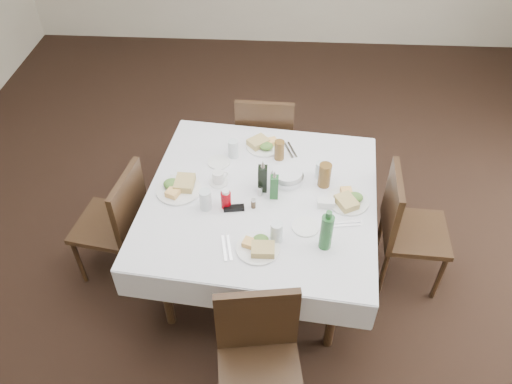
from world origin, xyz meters
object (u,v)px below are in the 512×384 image
Objects in this scene: chair_east at (404,223)px; water_n at (233,149)px; chair_south at (259,355)px; oil_cruet_green at (274,186)px; chair_west at (119,219)px; dining_table at (261,203)px; water_s at (276,232)px; coffee_mug at (219,178)px; green_bottle at (326,232)px; chair_north at (265,138)px; bread_basket at (287,176)px; water_w at (205,200)px; oil_cruet_dark at (263,178)px; ketchup_bottle at (226,199)px; water_e at (320,170)px.

water_n is (-1.17, 0.35, 0.30)m from chair_east.
oil_cruet_green reaches higher than chair_south.
chair_south is 1.02× the size of chair_west.
water_s is at bearing -73.71° from dining_table.
water_s is 1.06× the size of coffee_mug.
chair_south is 0.76m from green_bottle.
water_s is at bearing 83.67° from chair_south.
bread_basket is at bearing -76.73° from chair_north.
oil_cruet_green is at bearing -116.36° from bread_basket.
oil_cruet_dark is (0.34, 0.18, 0.04)m from water_w.
ketchup_bottle is (0.75, -0.08, 0.31)m from chair_west.
coffee_mug is (-1.24, 0.07, 0.28)m from chair_east.
chair_south is at bearing -88.15° from oil_cruet_dark.
water_n reaches higher than coffee_mug.
dining_table is at bearing 173.85° from oil_cruet_green.
oil_cruet_dark is at bearing 81.76° from dining_table.
oil_cruet_dark is at bearing -88.74° from chair_north.
ketchup_bottle is (-0.21, -0.12, 0.14)m from dining_table.
water_n is at bearing 126.76° from oil_cruet_green.
coffee_mug is (-0.28, 0.11, 0.11)m from dining_table.
chair_east reaches higher than water_s.
chair_north is 1.32m from water_s.
chair_north is at bearing 138.01° from chair_east.
water_w is at bearing 159.43° from green_bottle.
water_w is at bearing -8.82° from chair_west.
oil_cruet_green is at bearing -6.15° from dining_table.
oil_cruet_green reaches higher than water_w.
water_e is at bearing 8.64° from coffee_mug.
chair_south is at bearing -73.45° from coffee_mug.
green_bottle is (0.67, -0.51, 0.08)m from coffee_mug.
coffee_mug is at bearing 77.33° from water_w.
dining_table is 5.75× the size of green_bottle.
chair_east is 0.85m from bread_basket.
chair_north is 3.37× the size of green_bottle.
oil_cruet_dark is at bearing 91.85° from chair_south.
oil_cruet_green reaches higher than water_s.
chair_south reaches higher than water_w.
chair_east is at bearing 47.79° from chair_south.
water_s is at bearing -17.51° from chair_west.
water_w is (-0.37, 0.85, 0.30)m from chair_south.
oil_cruet_dark is (-0.16, -0.10, 0.07)m from bread_basket.
water_w is at bearing -173.08° from ketchup_bottle.
chair_east is 7.24× the size of coffee_mug.
green_bottle reaches higher than oil_cruet_dark.
coffee_mug is (-0.07, -0.28, -0.02)m from water_n.
chair_north is at bearing 91.26° from oil_cruet_dark.
ketchup_bottle is at bearing -100.97° from chair_north.
water_s is (0.11, -0.37, 0.14)m from dining_table.
chair_north is (-0.01, 0.91, -0.15)m from dining_table.
chair_north is 6.79× the size of ketchup_bottle.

